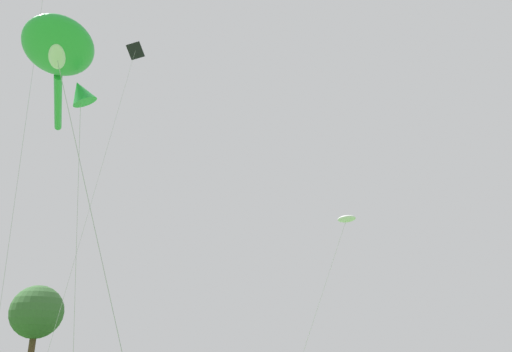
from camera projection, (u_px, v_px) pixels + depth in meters
The scene contains 5 objects.
big_show_kite at pixel (58, 51), 20.62m from camera, with size 6.17×9.79×14.11m.
small_kite_box_yellow at pixel (81, 93), 22.11m from camera, with size 2.04×1.45×13.43m.
small_kite_tiny_distant at pixel (346, 220), 29.15m from camera, with size 1.00×4.58×9.56m.
small_kite_bird_shape at pixel (131, 64), 34.83m from camera, with size 4.36×1.26×22.46m.
tree_oak_right at pixel (37, 312), 64.95m from camera, with size 6.69×6.69×10.69m.
Camera 1 is at (-11.34, -0.75, 1.82)m, focal length 35.49 mm.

